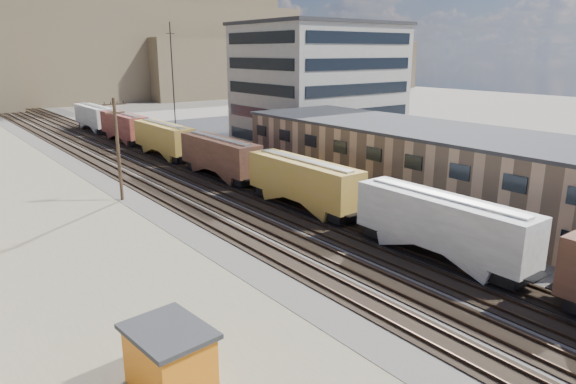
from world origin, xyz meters
TOP-DOWN VIEW (x-y plane):
  - ballast_bed at (0.00, 50.00)m, footprint 18.00×200.00m
  - asphalt_lot at (22.00, 35.00)m, footprint 26.00×120.00m
  - rail_tracks at (-0.55, 50.00)m, footprint 11.40×200.00m
  - freight_train at (3.80, 36.43)m, footprint 3.00×119.74m
  - warehouse at (14.98, 25.00)m, footprint 12.40×40.40m
  - office_tower at (27.95, 54.95)m, footprint 22.60×18.60m
  - utility_pole_north at (-8.50, 42.00)m, footprint 2.20×0.32m
  - radio_mast at (6.00, 60.00)m, footprint 1.20×0.16m
  - maintenance_shed at (-17.28, 11.92)m, footprint 3.35×4.14m
  - parked_car_silver at (22.62, 13.04)m, footprint 5.56×2.98m
  - parked_car_blue at (25.80, 45.65)m, footprint 6.28×5.36m
  - parked_car_far at (27.35, 50.51)m, footprint 2.51×4.70m

SIDE VIEW (x-z plane):
  - asphalt_lot at x=22.00m, z-range 0.00..0.04m
  - ballast_bed at x=0.00m, z-range 0.00..0.06m
  - rail_tracks at x=-0.55m, z-range -0.01..0.23m
  - parked_car_far at x=27.35m, z-range 0.00..1.52m
  - parked_car_silver at x=22.62m, z-range 0.00..1.53m
  - parked_car_blue at x=25.80m, z-range 0.00..1.60m
  - maintenance_shed at x=-17.28m, z-range 0.03..2.88m
  - freight_train at x=3.80m, z-range 0.56..5.02m
  - warehouse at x=14.98m, z-range 0.03..7.28m
  - utility_pole_north at x=-8.50m, z-range 0.30..10.30m
  - radio_mast at x=6.00m, z-range 0.12..18.12m
  - office_tower at x=27.95m, z-range 0.04..18.49m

